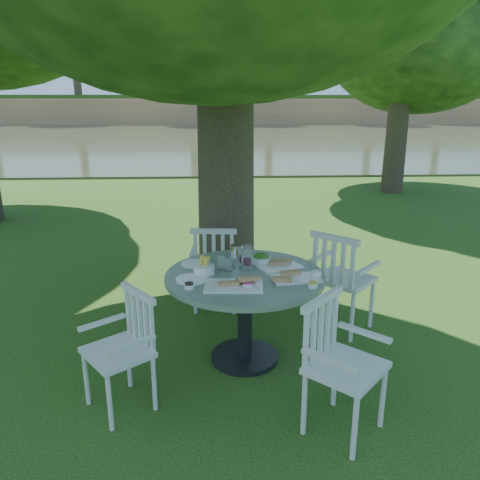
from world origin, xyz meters
name	(u,v)px	position (x,y,z in m)	size (l,w,h in m)	color
ground	(241,334)	(0.00, 0.00, 0.00)	(140.00, 140.00, 0.00)	#17380B
table	(245,293)	(0.01, -0.42, 0.59)	(1.26, 1.26, 0.76)	black
chair_ne	(339,275)	(0.89, 0.04, 0.56)	(0.66, 0.66, 0.95)	silver
chair_nw	(215,262)	(-0.23, 0.55, 0.52)	(0.48, 0.45, 0.89)	silver
chair_sw	(128,341)	(-0.83, -0.96, 0.49)	(0.57, 0.57, 0.83)	silver
chair_se	(334,354)	(0.53, -1.27, 0.52)	(0.61, 0.61, 0.89)	silver
tableware	(240,268)	(-0.03, -0.40, 0.80)	(1.13, 0.77, 0.21)	white
river	(220,138)	(0.00, 23.00, 0.00)	(100.00, 28.00, 0.12)	#333A22
far_bank	(220,39)	(0.28, 41.12, 7.25)	(100.00, 18.00, 15.20)	#A3744C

